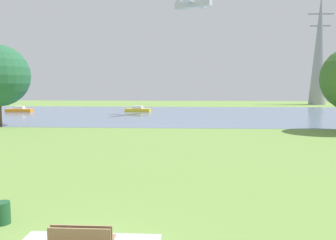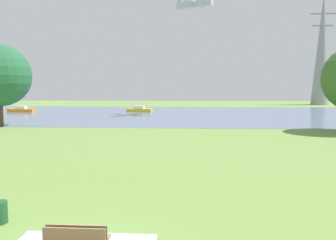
{
  "view_description": "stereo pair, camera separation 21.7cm",
  "coord_description": "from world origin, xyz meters",
  "px_view_note": "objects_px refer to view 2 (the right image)",
  "views": [
    {
      "loc": [
        3.0,
        -8.98,
        4.96
      ],
      "look_at": [
        1.46,
        18.37,
        2.16
      ],
      "focal_mm": 35.94,
      "sensor_mm": 36.0,
      "label": 1
    },
    {
      "loc": [
        3.22,
        -8.96,
        4.96
      ],
      "look_at": [
        1.46,
        18.37,
        2.16
      ],
      "focal_mm": 35.94,
      "sensor_mm": 36.0,
      "label": 2
    }
  ],
  "objects_px": {
    "sailboat_yellow": "(139,109)",
    "sailboat_orange": "(21,110)",
    "light_aircraft": "(194,4)",
    "bench_facing_water": "(79,240)",
    "electricity_pylon": "(322,48)"
  },
  "relations": [
    {
      "from": "bench_facing_water",
      "to": "light_aircraft",
      "type": "xyz_separation_m",
      "value": [
        3.88,
        48.2,
        17.97
      ]
    },
    {
      "from": "electricity_pylon",
      "to": "sailboat_yellow",
      "type": "bearing_deg",
      "value": -148.11
    },
    {
      "from": "sailboat_yellow",
      "to": "sailboat_orange",
      "type": "relative_size",
      "value": 1.12
    },
    {
      "from": "bench_facing_water",
      "to": "sailboat_yellow",
      "type": "relative_size",
      "value": 0.24
    },
    {
      "from": "bench_facing_water",
      "to": "sailboat_yellow",
      "type": "bearing_deg",
      "value": 96.67
    },
    {
      "from": "sailboat_yellow",
      "to": "electricity_pylon",
      "type": "distance_m",
      "value": 53.29
    },
    {
      "from": "light_aircraft",
      "to": "bench_facing_water",
      "type": "bearing_deg",
      "value": -94.6
    },
    {
      "from": "sailboat_orange",
      "to": "electricity_pylon",
      "type": "xyz_separation_m",
      "value": [
        65.8,
        29.33,
        14.13
      ]
    },
    {
      "from": "electricity_pylon",
      "to": "sailboat_orange",
      "type": "bearing_deg",
      "value": -155.98
    },
    {
      "from": "electricity_pylon",
      "to": "bench_facing_water",
      "type": "bearing_deg",
      "value": -114.6
    },
    {
      "from": "sailboat_yellow",
      "to": "light_aircraft",
      "type": "bearing_deg",
      "value": -30.8
    },
    {
      "from": "sailboat_orange",
      "to": "electricity_pylon",
      "type": "distance_m",
      "value": 73.41
    },
    {
      "from": "sailboat_yellow",
      "to": "sailboat_orange",
      "type": "xyz_separation_m",
      "value": [
        -22.17,
        -2.18,
        -0.01
      ]
    },
    {
      "from": "sailboat_yellow",
      "to": "light_aircraft",
      "type": "xyz_separation_m",
      "value": [
        10.23,
        -6.1,
        17.97
      ]
    },
    {
      "from": "bench_facing_water",
      "to": "electricity_pylon",
      "type": "height_order",
      "value": "electricity_pylon"
    }
  ]
}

